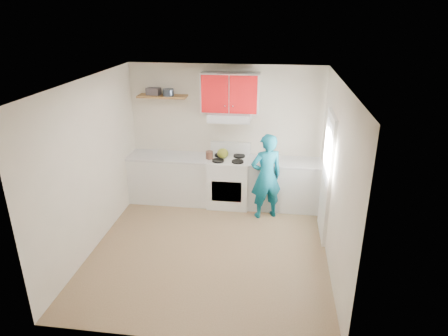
# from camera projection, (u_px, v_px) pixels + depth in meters

# --- Properties ---
(floor) EXTENTS (3.80, 3.80, 0.00)m
(floor) POSITION_uv_depth(u_px,v_px,m) (210.00, 248.00, 6.25)
(floor) COLOR brown
(floor) RESTS_ON ground
(ceiling) EXTENTS (3.60, 3.80, 0.04)m
(ceiling) POSITION_uv_depth(u_px,v_px,m) (207.00, 82.00, 5.28)
(ceiling) COLOR white
(ceiling) RESTS_ON floor
(back_wall) EXTENTS (3.60, 0.04, 2.60)m
(back_wall) POSITION_uv_depth(u_px,v_px,m) (226.00, 134.00, 7.51)
(back_wall) COLOR beige
(back_wall) RESTS_ON floor
(front_wall) EXTENTS (3.60, 0.04, 2.60)m
(front_wall) POSITION_uv_depth(u_px,v_px,m) (177.00, 243.00, 4.02)
(front_wall) COLOR beige
(front_wall) RESTS_ON floor
(left_wall) EXTENTS (0.04, 3.80, 2.60)m
(left_wall) POSITION_uv_depth(u_px,v_px,m) (91.00, 166.00, 5.99)
(left_wall) COLOR beige
(left_wall) RESTS_ON floor
(right_wall) EXTENTS (0.04, 3.80, 2.60)m
(right_wall) POSITION_uv_depth(u_px,v_px,m) (336.00, 178.00, 5.54)
(right_wall) COLOR beige
(right_wall) RESTS_ON floor
(door) EXTENTS (0.05, 0.85, 2.05)m
(door) POSITION_uv_depth(u_px,v_px,m) (327.00, 177.00, 6.29)
(door) COLOR white
(door) RESTS_ON floor
(door_glass) EXTENTS (0.01, 0.55, 0.95)m
(door_glass) POSITION_uv_depth(u_px,v_px,m) (327.00, 152.00, 6.13)
(door_glass) COLOR white
(door_glass) RESTS_ON door
(counter_left) EXTENTS (1.52, 0.60, 0.90)m
(counter_left) POSITION_uv_depth(u_px,v_px,m) (171.00, 178.00, 7.68)
(counter_left) COLOR silver
(counter_left) RESTS_ON floor
(counter_right) EXTENTS (1.32, 0.60, 0.90)m
(counter_right) POSITION_uv_depth(u_px,v_px,m) (284.00, 185.00, 7.41)
(counter_right) COLOR silver
(counter_right) RESTS_ON floor
(stove) EXTENTS (0.76, 0.65, 0.92)m
(stove) POSITION_uv_depth(u_px,v_px,m) (229.00, 182.00, 7.51)
(stove) COLOR white
(stove) RESTS_ON floor
(range_hood) EXTENTS (0.76, 0.44, 0.15)m
(range_hood) POSITION_uv_depth(u_px,v_px,m) (230.00, 117.00, 7.15)
(range_hood) COLOR silver
(range_hood) RESTS_ON back_wall
(upper_cabinets) EXTENTS (1.02, 0.33, 0.70)m
(upper_cabinets) POSITION_uv_depth(u_px,v_px,m) (230.00, 93.00, 7.04)
(upper_cabinets) COLOR red
(upper_cabinets) RESTS_ON back_wall
(shelf) EXTENTS (0.90, 0.30, 0.04)m
(shelf) POSITION_uv_depth(u_px,v_px,m) (162.00, 96.00, 7.25)
(shelf) COLOR brown
(shelf) RESTS_ON back_wall
(books) EXTENTS (0.26, 0.20, 0.13)m
(books) POSITION_uv_depth(u_px,v_px,m) (154.00, 91.00, 7.26)
(books) COLOR #463D43
(books) RESTS_ON shelf
(tin) EXTENTS (0.25, 0.25, 0.12)m
(tin) POSITION_uv_depth(u_px,v_px,m) (168.00, 92.00, 7.18)
(tin) COLOR #333D4C
(tin) RESTS_ON shelf
(kettle) EXTENTS (0.27, 0.27, 0.18)m
(kettle) POSITION_uv_depth(u_px,v_px,m) (223.00, 153.00, 7.36)
(kettle) COLOR olive
(kettle) RESTS_ON stove
(crock) EXTENTS (0.17, 0.17, 0.16)m
(crock) POSITION_uv_depth(u_px,v_px,m) (209.00, 156.00, 7.34)
(crock) COLOR #4B2D21
(crock) RESTS_ON counter_left
(cutting_board) EXTENTS (0.36, 0.31, 0.02)m
(cutting_board) POSITION_uv_depth(u_px,v_px,m) (272.00, 162.00, 7.22)
(cutting_board) COLOR olive
(cutting_board) RESTS_ON counter_right
(silicone_mat) EXTENTS (0.38, 0.34, 0.01)m
(silicone_mat) POSITION_uv_depth(u_px,v_px,m) (310.00, 165.00, 7.11)
(silicone_mat) COLOR red
(silicone_mat) RESTS_ON counter_right
(person) EXTENTS (0.67, 0.56, 1.56)m
(person) POSITION_uv_depth(u_px,v_px,m) (266.00, 177.00, 6.93)
(person) COLOR #0C5A6F
(person) RESTS_ON floor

